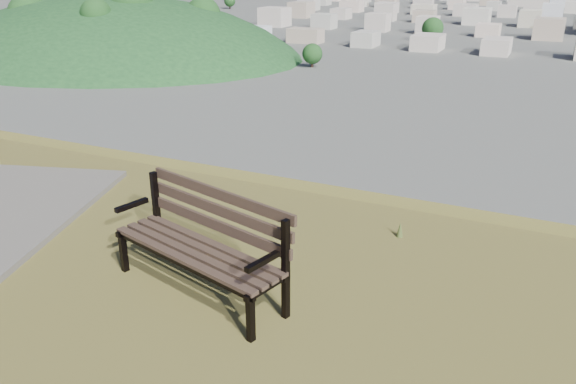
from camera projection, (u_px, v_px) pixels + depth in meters
The scene contains 5 objects.
park_bench at pixel (204, 238), 5.21m from camera, with size 1.94×1.05×0.97m.
grass_tufts at pixel (0, 332), 4.58m from camera, with size 12.49×7.38×0.28m.
green_wooded_hill at pixel (113, 55), 185.39m from camera, with size 149.37×119.50×74.69m.
city_blocks at pixel (557, 7), 343.68m from camera, with size 395.00×361.00×7.00m.
city_trees at pixel (499, 12), 290.26m from camera, with size 406.52×387.20×9.98m.
Camera 1 is at (3.69, -2.58, 27.90)m, focal length 35.00 mm.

